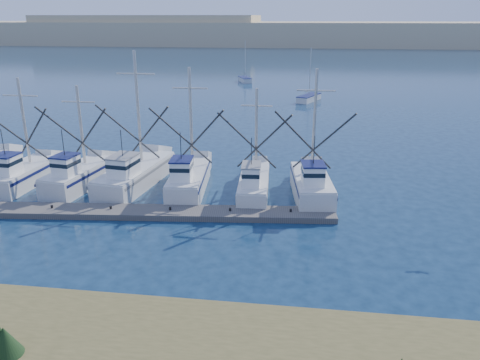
% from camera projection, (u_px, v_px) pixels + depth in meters
% --- Properties ---
extents(ground, '(500.00, 500.00, 0.00)m').
position_uv_depth(ground, '(243.00, 274.00, 24.09)').
color(ground, '#0C2138').
rests_on(ground, ground).
extents(floating_dock, '(29.97, 4.77, 0.40)m').
position_uv_depth(floating_dock, '(111.00, 212.00, 31.30)').
color(floating_dock, '#58524F').
rests_on(floating_dock, ground).
extents(dune_ridge, '(360.00, 60.00, 10.00)m').
position_uv_depth(dune_ridge, '(300.00, 33.00, 218.81)').
color(dune_ridge, tan).
rests_on(dune_ridge, ground).
extents(trawler_fleet, '(29.97, 9.35, 10.17)m').
position_uv_depth(trawler_fleet, '(131.00, 177.00, 35.63)').
color(trawler_fleet, silver).
rests_on(trawler_fleet, ground).
extents(sailboat_near, '(3.92, 6.01, 8.10)m').
position_uv_depth(sailboat_near, '(309.00, 98.00, 72.97)').
color(sailboat_near, silver).
rests_on(sailboat_near, ground).
extents(sailboat_far, '(3.31, 5.04, 8.10)m').
position_uv_depth(sailboat_far, '(245.00, 80.00, 94.08)').
color(sailboat_far, silver).
rests_on(sailboat_far, ground).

